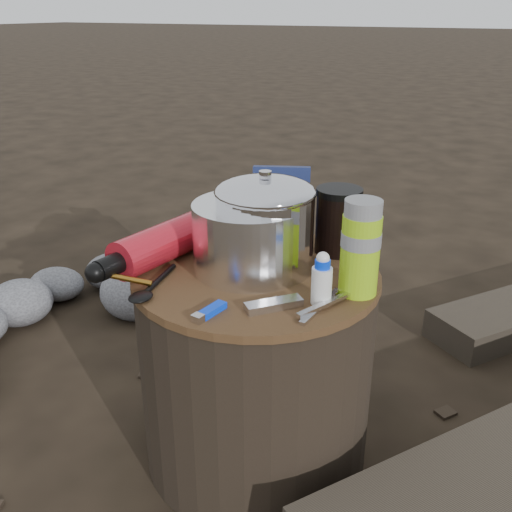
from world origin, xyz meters
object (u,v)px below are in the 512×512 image
at_px(stump, 256,367).
at_px(fuel_bottle, 165,242).
at_px(travel_mug, 338,221).
at_px(thermos, 360,248).
at_px(camping_pot, 265,224).

bearing_deg(stump, fuel_bottle, -169.49).
bearing_deg(fuel_bottle, stump, 18.58).
distance_m(stump, fuel_bottle, 0.33).
bearing_deg(travel_mug, stump, -121.76).
bearing_deg(travel_mug, thermos, -58.41).
xyz_separation_m(camping_pot, travel_mug, (0.10, 0.15, -0.03)).
bearing_deg(stump, travel_mug, 58.24).
xyz_separation_m(stump, fuel_bottle, (-0.19, -0.04, 0.26)).
height_order(thermos, travel_mug, thermos).
distance_m(camping_pot, fuel_bottle, 0.21).
xyz_separation_m(stump, travel_mug, (0.10, 0.17, 0.29)).
xyz_separation_m(fuel_bottle, travel_mug, (0.30, 0.20, 0.03)).
bearing_deg(camping_pot, thermos, -4.27).
height_order(fuel_bottle, travel_mug, travel_mug).
height_order(stump, travel_mug, travel_mug).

